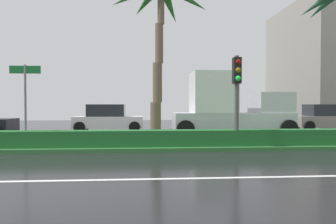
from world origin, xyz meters
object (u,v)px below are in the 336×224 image
at_px(traffic_signal_median_right, 237,84).
at_px(street_name_sign, 25,94).
at_px(palm_tree_centre_left, 160,6).
at_px(box_truck_lead, 230,107).
at_px(car_in_traffic_third, 326,118).
at_px(car_in_traffic_second, 108,118).

height_order(traffic_signal_median_right, street_name_sign, traffic_signal_median_right).
relative_size(palm_tree_centre_left, street_name_sign, 2.39).
distance_m(box_truck_lead, car_in_traffic_third, 8.01).
height_order(palm_tree_centre_left, traffic_signal_median_right, palm_tree_centre_left).
xyz_separation_m(car_in_traffic_second, box_truck_lead, (7.01, -3.20, 0.72)).
height_order(street_name_sign, car_in_traffic_third, street_name_sign).
bearing_deg(car_in_traffic_second, palm_tree_centre_left, -66.53).
xyz_separation_m(palm_tree_centre_left, car_in_traffic_second, (-2.96, 6.81, -5.05)).
relative_size(palm_tree_centre_left, box_truck_lead, 1.12).
height_order(palm_tree_centre_left, car_in_traffic_third, palm_tree_centre_left).
bearing_deg(car_in_traffic_second, box_truck_lead, -24.57).
bearing_deg(car_in_traffic_third, street_name_sign, -152.78).
xyz_separation_m(palm_tree_centre_left, street_name_sign, (-4.96, -1.65, -3.80)).
distance_m(traffic_signal_median_right, box_truck_lead, 5.82).
distance_m(palm_tree_centre_left, car_in_traffic_third, 14.17).
bearing_deg(traffic_signal_median_right, car_in_traffic_third, 45.43).
bearing_deg(traffic_signal_median_right, box_truck_lead, 77.04).
distance_m(palm_tree_centre_left, traffic_signal_median_right, 4.82).
distance_m(traffic_signal_median_right, street_name_sign, 7.74).
height_order(traffic_signal_median_right, car_in_traffic_third, traffic_signal_median_right).
bearing_deg(box_truck_lead, car_in_traffic_third, 23.25).
bearing_deg(palm_tree_centre_left, street_name_sign, -161.61).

